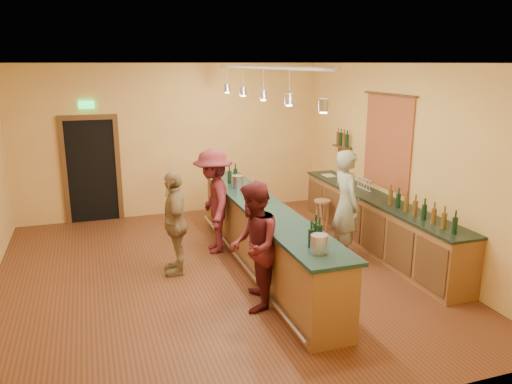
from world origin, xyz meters
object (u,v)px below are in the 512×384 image
object	(u,v)px
bartender	(346,206)
customer_c	(213,201)
customer_a	(254,246)
tasting_bar	(263,232)
bar_stool	(322,207)
customer_b	(175,223)
back_counter	(377,222)

from	to	relation	value
bartender	customer_c	xyz separation A→B (m)	(-1.98, 1.05, -0.03)
bartender	customer_a	size ratio (longest dim) A/B	1.08
tasting_bar	customer_a	xyz separation A→B (m)	(-0.55, -1.19, 0.26)
tasting_bar	bar_stool	world-z (taller)	tasting_bar
customer_a	customer_b	distance (m)	1.67
bartender	customer_b	bearing A→B (deg)	85.58
bartender	tasting_bar	bearing A→B (deg)	90.32
customer_b	bartender	bearing A→B (deg)	89.17
back_counter	customer_c	size ratio (longest dim) A/B	2.52
customer_a	bar_stool	world-z (taller)	customer_a
bartender	customer_a	world-z (taller)	bartender
tasting_bar	bar_stool	bearing A→B (deg)	37.43
tasting_bar	customer_b	xyz separation A→B (m)	(-1.34, 0.28, 0.21)
back_counter	customer_b	distance (m)	3.54
customer_b	customer_c	bearing A→B (deg)	138.17
customer_a	customer_c	bearing A→B (deg)	-160.05
back_counter	customer_a	world-z (taller)	customer_a
back_counter	tasting_bar	world-z (taller)	tasting_bar
back_counter	customer_b	size ratio (longest dim) A/B	2.78
back_counter	customer_c	world-z (taller)	customer_c
tasting_bar	customer_a	world-z (taller)	customer_a
customer_b	bar_stool	xyz separation A→B (m)	(3.00, 0.99, -0.31)
back_counter	customer_a	xyz separation A→B (m)	(-2.73, -1.37, 0.38)
customer_a	bar_stool	bearing A→B (deg)	158.01
back_counter	tasting_bar	distance (m)	2.20
bartender	bar_stool	world-z (taller)	bartender
bartender	customer_b	distance (m)	2.79
back_counter	customer_b	world-z (taller)	customer_b
tasting_bar	bartender	distance (m)	1.47
back_counter	customer_a	size ratio (longest dim) A/B	2.64
back_counter	bar_stool	bearing A→B (deg)	115.68
bar_stool	customer_b	bearing A→B (deg)	-161.77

